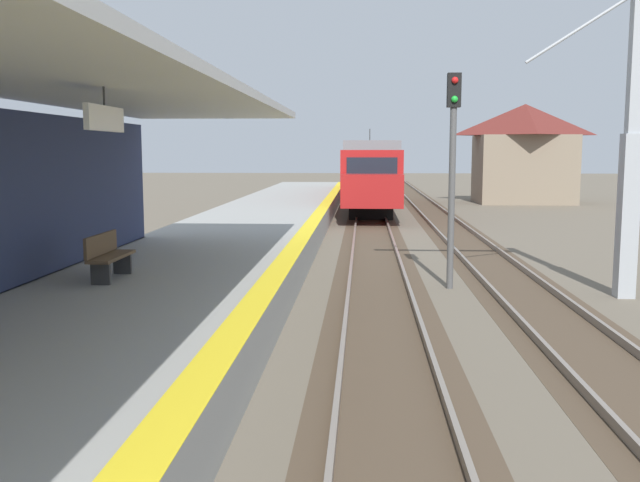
{
  "coord_description": "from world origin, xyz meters",
  "views": [
    {
      "loc": [
        1.5,
        -1.73,
        3.35
      ],
      "look_at": [
        0.9,
        8.23,
        2.1
      ],
      "focal_mm": 40.15,
      "sensor_mm": 36.0,
      "label": 1
    }
  ],
  "objects": [
    {
      "name": "station_platform",
      "position": [
        -2.5,
        16.0,
        0.45
      ],
      "size": [
        5.0,
        80.0,
        0.91
      ],
      "color": "#999993",
      "rests_on": "ground"
    },
    {
      "name": "track_pair_nearest_platform",
      "position": [
        1.9,
        20.0,
        0.05
      ],
      "size": [
        2.34,
        120.0,
        0.16
      ],
      "color": "#4C3D2D",
      "rests_on": "ground"
    },
    {
      "name": "track_pair_middle",
      "position": [
        5.3,
        20.0,
        0.05
      ],
      "size": [
        2.34,
        120.0,
        0.16
      ],
      "color": "#4C3D2D",
      "rests_on": "ground"
    },
    {
      "name": "approaching_train",
      "position": [
        1.9,
        39.86,
        2.18
      ],
      "size": [
        2.93,
        19.6,
        4.76
      ],
      "color": "maroon",
      "rests_on": "ground"
    },
    {
      "name": "rail_signal_post",
      "position": [
        3.65,
        15.75,
        3.19
      ],
      "size": [
        0.32,
        0.34,
        5.2
      ],
      "color": "#4C4C4C",
      "rests_on": "ground"
    },
    {
      "name": "catenary_pylon_far_side",
      "position": [
        7.24,
        14.91,
        3.6
      ],
      "size": [
        5.0,
        0.4,
        7.5
      ],
      "color": "#9EA3A8",
      "rests_on": "ground"
    },
    {
      "name": "platform_bench",
      "position": [
        -3.4,
        11.63,
        1.37
      ],
      "size": [
        0.45,
        1.6,
        0.88
      ],
      "color": "brown",
      "rests_on": "station_platform"
    },
    {
      "name": "distant_trackside_house",
      "position": [
        11.96,
        45.91,
        3.34
      ],
      "size": [
        6.6,
        5.28,
        6.4
      ],
      "color": "#7F705B",
      "rests_on": "ground"
    }
  ]
}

